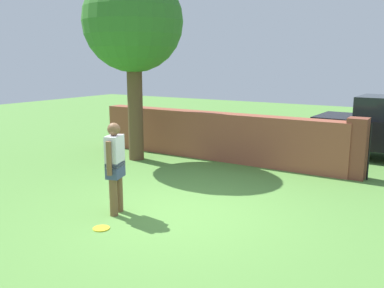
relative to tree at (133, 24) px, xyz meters
name	(u,v)px	position (x,y,z in m)	size (l,w,h in m)	color
ground_plane	(178,214)	(3.28, -2.86, -3.60)	(40.00, 40.00, 0.00)	#568C3D
brick_wall	(214,136)	(1.78, 1.18, -2.96)	(7.20, 0.50, 1.28)	brown
tree	(133,24)	(0.00, 0.00, 0.00)	(2.60, 2.60, 4.96)	brown
person	(115,164)	(2.35, -3.42, -2.70)	(0.32, 0.52, 1.62)	brown
frisbee_yellow	(101,228)	(2.61, -4.07, -3.59)	(0.27, 0.27, 0.02)	yellow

